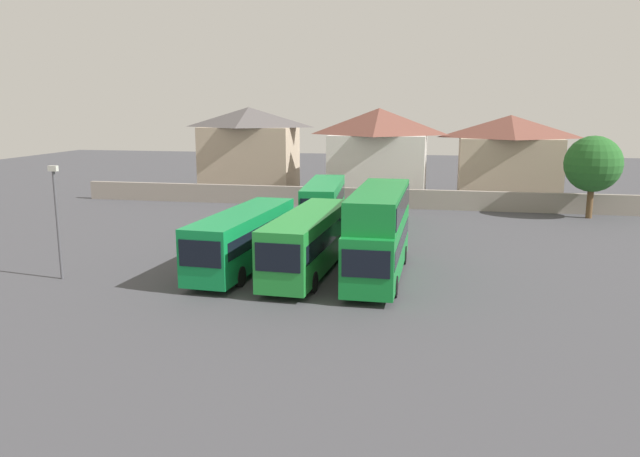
{
  "coord_description": "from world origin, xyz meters",
  "views": [
    {
      "loc": [
        7.21,
        -33.52,
        9.43
      ],
      "look_at": [
        0.0,
        3.0,
        1.98
      ],
      "focal_mm": 34.58,
      "sensor_mm": 36.0,
      "label": 1
    }
  ],
  "objects_px": {
    "house_terrace_centre": "(379,152)",
    "tree_left_of_lot": "(593,164)",
    "bus_5": "(378,205)",
    "house_terrace_left": "(249,149)",
    "bus_3": "(379,229)",
    "lamp_post_lot_edge": "(57,215)",
    "bus_2": "(308,239)",
    "bus_4": "(324,201)",
    "house_terrace_right": "(509,157)",
    "bus_1": "(244,236)"
  },
  "relations": [
    {
      "from": "bus_2",
      "to": "house_terrace_left",
      "type": "relative_size",
      "value": 1.12
    },
    {
      "from": "lamp_post_lot_edge",
      "to": "bus_2",
      "type": "bearing_deg",
      "value": 16.18
    },
    {
      "from": "bus_5",
      "to": "house_terrace_right",
      "type": "bearing_deg",
      "value": 148.85
    },
    {
      "from": "house_terrace_right",
      "to": "bus_1",
      "type": "bearing_deg",
      "value": -119.92
    },
    {
      "from": "bus_5",
      "to": "bus_3",
      "type": "bearing_deg",
      "value": 8.07
    },
    {
      "from": "bus_3",
      "to": "bus_5",
      "type": "bearing_deg",
      "value": -173.52
    },
    {
      "from": "bus_2",
      "to": "bus_4",
      "type": "xyz_separation_m",
      "value": [
        -1.73,
        13.76,
        0.03
      ]
    },
    {
      "from": "lamp_post_lot_edge",
      "to": "bus_1",
      "type": "bearing_deg",
      "value": 24.06
    },
    {
      "from": "house_terrace_right",
      "to": "house_terrace_left",
      "type": "bearing_deg",
      "value": 178.44
    },
    {
      "from": "bus_5",
      "to": "bus_2",
      "type": "bearing_deg",
      "value": -8.39
    },
    {
      "from": "bus_5",
      "to": "house_terrace_centre",
      "type": "xyz_separation_m",
      "value": [
        -1.69,
        16.72,
        2.81
      ]
    },
    {
      "from": "bus_4",
      "to": "house_terrace_left",
      "type": "height_order",
      "value": "house_terrace_left"
    },
    {
      "from": "bus_5",
      "to": "bus_1",
      "type": "bearing_deg",
      "value": -23.59
    },
    {
      "from": "bus_5",
      "to": "house_terrace_left",
      "type": "height_order",
      "value": "house_terrace_left"
    },
    {
      "from": "tree_left_of_lot",
      "to": "bus_4",
      "type": "bearing_deg",
      "value": -159.41
    },
    {
      "from": "bus_2",
      "to": "lamp_post_lot_edge",
      "type": "relative_size",
      "value": 1.85
    },
    {
      "from": "house_terrace_left",
      "to": "bus_5",
      "type": "bearing_deg",
      "value": -48.53
    },
    {
      "from": "bus_3",
      "to": "bus_4",
      "type": "bearing_deg",
      "value": -157.18
    },
    {
      "from": "house_terrace_centre",
      "to": "bus_2",
      "type": "bearing_deg",
      "value": -91.55
    },
    {
      "from": "bus_3",
      "to": "tree_left_of_lot",
      "type": "relative_size",
      "value": 1.57
    },
    {
      "from": "house_terrace_centre",
      "to": "tree_left_of_lot",
      "type": "relative_size",
      "value": 1.45
    },
    {
      "from": "bus_3",
      "to": "bus_4",
      "type": "height_order",
      "value": "bus_3"
    },
    {
      "from": "house_terrace_centre",
      "to": "house_terrace_right",
      "type": "height_order",
      "value": "house_terrace_centre"
    },
    {
      "from": "tree_left_of_lot",
      "to": "bus_2",
      "type": "bearing_deg",
      "value": -132.14
    },
    {
      "from": "bus_3",
      "to": "house_terrace_left",
      "type": "distance_m",
      "value": 36.65
    },
    {
      "from": "bus_3",
      "to": "bus_4",
      "type": "relative_size",
      "value": 0.99
    },
    {
      "from": "bus_1",
      "to": "house_terrace_left",
      "type": "relative_size",
      "value": 1.13
    },
    {
      "from": "tree_left_of_lot",
      "to": "lamp_post_lot_edge",
      "type": "height_order",
      "value": "tree_left_of_lot"
    },
    {
      "from": "bus_4",
      "to": "house_terrace_right",
      "type": "bearing_deg",
      "value": 133.26
    },
    {
      "from": "bus_3",
      "to": "bus_2",
      "type": "bearing_deg",
      "value": -91.2
    },
    {
      "from": "bus_2",
      "to": "lamp_post_lot_edge",
      "type": "height_order",
      "value": "lamp_post_lot_edge"
    },
    {
      "from": "bus_2",
      "to": "bus_4",
      "type": "height_order",
      "value": "bus_4"
    },
    {
      "from": "house_terrace_centre",
      "to": "bus_3",
      "type": "bearing_deg",
      "value": -84.07
    },
    {
      "from": "bus_2",
      "to": "house_terrace_left",
      "type": "bearing_deg",
      "value": -154.44
    },
    {
      "from": "bus_3",
      "to": "lamp_post_lot_edge",
      "type": "distance_m",
      "value": 17.56
    },
    {
      "from": "house_terrace_right",
      "to": "bus_2",
      "type": "bearing_deg",
      "value": -113.95
    },
    {
      "from": "bus_1",
      "to": "house_terrace_centre",
      "type": "height_order",
      "value": "house_terrace_centre"
    },
    {
      "from": "bus_5",
      "to": "house_terrace_centre",
      "type": "distance_m",
      "value": 17.04
    },
    {
      "from": "tree_left_of_lot",
      "to": "lamp_post_lot_edge",
      "type": "bearing_deg",
      "value": -142.06
    },
    {
      "from": "bus_1",
      "to": "lamp_post_lot_edge",
      "type": "height_order",
      "value": "lamp_post_lot_edge"
    },
    {
      "from": "house_terrace_centre",
      "to": "house_terrace_right",
      "type": "distance_m",
      "value": 13.08
    },
    {
      "from": "bus_2",
      "to": "bus_3",
      "type": "relative_size",
      "value": 1.06
    },
    {
      "from": "house_terrace_centre",
      "to": "tree_left_of_lot",
      "type": "distance_m",
      "value": 20.83
    },
    {
      "from": "bus_1",
      "to": "bus_5",
      "type": "distance_m",
      "value": 14.97
    },
    {
      "from": "house_terrace_centre",
      "to": "tree_left_of_lot",
      "type": "xyz_separation_m",
      "value": [
        18.93,
        -8.69,
        -0.08
      ]
    },
    {
      "from": "bus_1",
      "to": "bus_3",
      "type": "relative_size",
      "value": 1.07
    },
    {
      "from": "bus_4",
      "to": "house_terrace_centre",
      "type": "xyz_separation_m",
      "value": [
        2.55,
        16.76,
        2.67
      ]
    },
    {
      "from": "bus_1",
      "to": "house_terrace_left",
      "type": "height_order",
      "value": "house_terrace_left"
    },
    {
      "from": "lamp_post_lot_edge",
      "to": "house_terrace_right",
      "type": "bearing_deg",
      "value": 52.38
    },
    {
      "from": "house_terrace_right",
      "to": "lamp_post_lot_edge",
      "type": "xyz_separation_m",
      "value": [
        -27.02,
        -35.06,
        -0.75
      ]
    }
  ]
}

